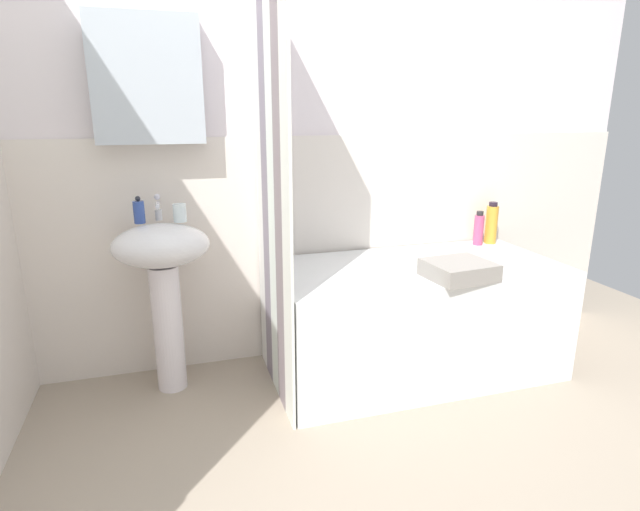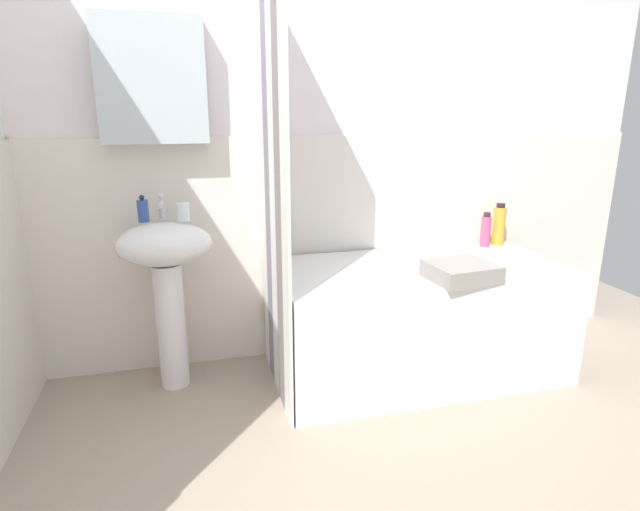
% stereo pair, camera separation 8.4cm
% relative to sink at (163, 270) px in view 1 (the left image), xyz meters
% --- Properties ---
extents(ground_plane, '(4.80, 5.60, 0.04)m').
position_rel_sink_xyz_m(ground_plane, '(0.90, -1.03, -0.63)').
color(ground_plane, tan).
extents(wall_back_tiled, '(3.60, 0.18, 2.40)m').
position_rel_sink_xyz_m(wall_back_tiled, '(0.84, 0.23, 0.53)').
color(wall_back_tiled, white).
rests_on(wall_back_tiled, ground_plane).
extents(sink, '(0.44, 0.34, 0.83)m').
position_rel_sink_xyz_m(sink, '(0.00, 0.00, 0.00)').
color(sink, white).
rests_on(sink, ground_plane).
extents(faucet, '(0.03, 0.12, 0.12)m').
position_rel_sink_xyz_m(faucet, '(-0.00, 0.08, 0.28)').
color(faucet, silver).
rests_on(faucet, sink).
extents(soap_dispenser, '(0.05, 0.05, 0.13)m').
position_rel_sink_xyz_m(soap_dispenser, '(-0.08, 0.05, 0.27)').
color(soap_dispenser, '#2F4999').
rests_on(soap_dispenser, sink).
extents(toothbrush_cup, '(0.06, 0.06, 0.08)m').
position_rel_sink_xyz_m(toothbrush_cup, '(0.09, 0.03, 0.26)').
color(toothbrush_cup, white).
rests_on(toothbrush_cup, sink).
extents(bathtub, '(1.44, 0.72, 0.57)m').
position_rel_sink_xyz_m(bathtub, '(1.23, -0.17, -0.32)').
color(bathtub, white).
rests_on(bathtub, ground_plane).
extents(shower_curtain, '(0.01, 0.72, 2.00)m').
position_rel_sink_xyz_m(shower_curtain, '(0.49, -0.17, 0.39)').
color(shower_curtain, white).
rests_on(shower_curtain, ground_plane).
extents(conditioner_bottle, '(0.07, 0.07, 0.24)m').
position_rel_sink_xyz_m(conditioner_bottle, '(1.84, 0.11, 0.08)').
color(conditioner_bottle, gold).
rests_on(conditioner_bottle, bathtub).
extents(body_wash_bottle, '(0.06, 0.06, 0.20)m').
position_rel_sink_xyz_m(body_wash_bottle, '(1.75, 0.10, 0.06)').
color(body_wash_bottle, '#C14773').
rests_on(body_wash_bottle, bathtub).
extents(towel_folded, '(0.31, 0.28, 0.08)m').
position_rel_sink_xyz_m(towel_folded, '(1.31, -0.42, 0.01)').
color(towel_folded, gray).
rests_on(towel_folded, bathtub).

